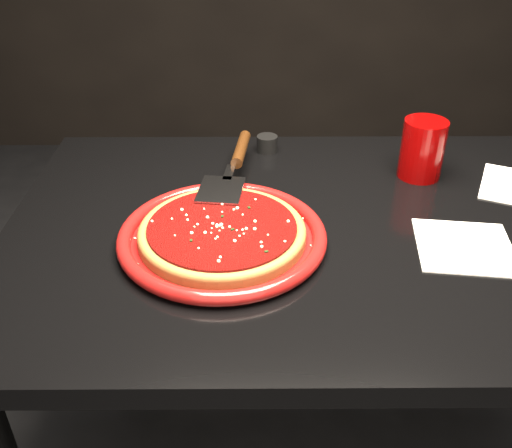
# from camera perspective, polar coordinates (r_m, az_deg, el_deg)

# --- Properties ---
(table) EXTENTS (1.20, 0.80, 0.75)m
(table) POSITION_cam_1_polar(r_m,az_deg,el_deg) (1.32, 5.78, -13.78)
(table) COLOR black
(table) RESTS_ON floor
(plate) EXTENTS (0.38, 0.38, 0.03)m
(plate) POSITION_cam_1_polar(r_m,az_deg,el_deg) (1.01, -3.38, -1.22)
(plate) COLOR maroon
(plate) RESTS_ON table
(pizza_crust) EXTENTS (0.31, 0.31, 0.01)m
(pizza_crust) POSITION_cam_1_polar(r_m,az_deg,el_deg) (1.01, -3.39, -1.02)
(pizza_crust) COLOR brown
(pizza_crust) RESTS_ON plate
(pizza_crust_rim) EXTENTS (0.31, 0.31, 0.02)m
(pizza_crust_rim) POSITION_cam_1_polar(r_m,az_deg,el_deg) (1.01, -3.41, -0.67)
(pizza_crust_rim) COLOR brown
(pizza_crust_rim) RESTS_ON plate
(pizza_sauce) EXTENTS (0.27, 0.27, 0.01)m
(pizza_sauce) POSITION_cam_1_polar(r_m,az_deg,el_deg) (1.00, -3.42, -0.41)
(pizza_sauce) COLOR #610A08
(pizza_sauce) RESTS_ON plate
(parmesan_dusting) EXTENTS (0.25, 0.25, 0.01)m
(parmesan_dusting) POSITION_cam_1_polar(r_m,az_deg,el_deg) (1.00, -3.43, -0.05)
(parmesan_dusting) COLOR beige
(parmesan_dusting) RESTS_ON plate
(basil_flecks) EXTENTS (0.23, 0.23, 0.00)m
(basil_flecks) POSITION_cam_1_polar(r_m,az_deg,el_deg) (1.00, -3.43, -0.11)
(basil_flecks) COLOR black
(basil_flecks) RESTS_ON plate
(pizza_server) EXTENTS (0.14, 0.37, 0.03)m
(pizza_server) POSITION_cam_1_polar(r_m,az_deg,el_deg) (1.18, -2.32, 5.87)
(pizza_server) COLOR silver
(pizza_server) RESTS_ON plate
(cup) EXTENTS (0.11, 0.11, 0.13)m
(cup) POSITION_cam_1_polar(r_m,az_deg,el_deg) (1.26, 16.30, 7.20)
(cup) COLOR #820303
(cup) RESTS_ON table
(napkin_a) EXTENTS (0.19, 0.19, 0.00)m
(napkin_a) POSITION_cam_1_polar(r_m,az_deg,el_deg) (1.07, 20.13, -2.16)
(napkin_a) COLOR silver
(napkin_a) RESTS_ON table
(ramekin) EXTENTS (0.06, 0.06, 0.04)m
(ramekin) POSITION_cam_1_polar(r_m,az_deg,el_deg) (1.35, 1.12, 8.05)
(ramekin) COLOR black
(ramekin) RESTS_ON table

